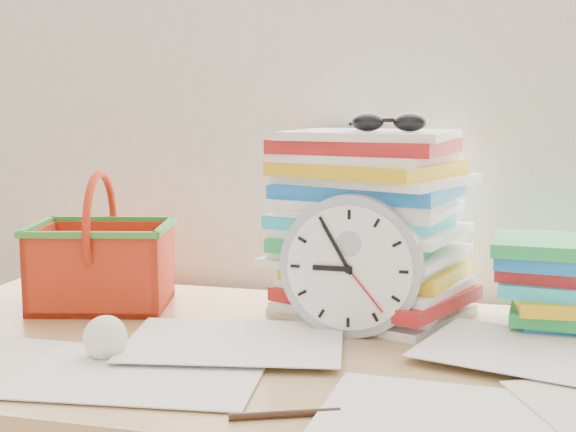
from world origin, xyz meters
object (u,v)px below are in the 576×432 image
(desk, at_px, (301,395))
(book_stack, at_px, (575,286))
(paper_stack, at_px, (370,223))
(clock, at_px, (352,266))
(basket, at_px, (101,241))

(desk, relative_size, book_stack, 5.39)
(desk, bearing_deg, paper_stack, 73.75)
(paper_stack, distance_m, clock, 0.15)
(paper_stack, relative_size, book_stack, 1.26)
(desk, xyz_separation_m, basket, (-0.42, 0.15, 0.20))
(paper_stack, distance_m, basket, 0.49)
(desk, xyz_separation_m, paper_stack, (0.07, 0.23, 0.24))
(clock, relative_size, basket, 0.93)
(clock, relative_size, book_stack, 0.88)
(book_stack, xyz_separation_m, basket, (-0.83, -0.05, 0.05))
(desk, height_order, book_stack, book_stack)
(paper_stack, bearing_deg, desk, -106.25)
(paper_stack, bearing_deg, book_stack, -4.71)
(desk, distance_m, paper_stack, 0.34)
(desk, height_order, paper_stack, paper_stack)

